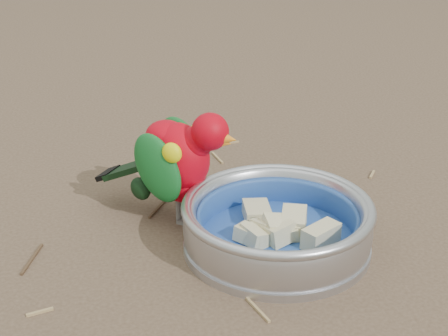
{
  "coord_description": "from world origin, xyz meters",
  "views": [
    {
      "loc": [
        -0.14,
        -0.67,
        0.44
      ],
      "look_at": [
        -0.03,
        0.09,
        0.08
      ],
      "focal_mm": 55.0,
      "sensor_mm": 36.0,
      "label": 1
    }
  ],
  "objects": [
    {
      "name": "ground_debris",
      "position": [
        0.02,
        0.03,
        0.0
      ],
      "size": [
        0.9,
        0.8,
        0.01
      ],
      "primitive_type": null,
      "color": "#A18456",
      "rests_on": "ground"
    },
    {
      "name": "bowl_wall",
      "position": [
        0.03,
        0.02,
        0.04
      ],
      "size": [
        0.22,
        0.22,
        0.04
      ],
      "primitive_type": null,
      "color": "#B2B2BA",
      "rests_on": "food_bowl"
    },
    {
      "name": "ground",
      "position": [
        0.0,
        0.0,
        0.0
      ],
      "size": [
        60.0,
        60.0,
        0.0
      ],
      "primitive_type": "plane",
      "color": "brown"
    },
    {
      "name": "lory_parrot",
      "position": [
        -0.08,
        0.11,
        0.07
      ],
      "size": [
        0.2,
        0.17,
        0.15
      ],
      "primitive_type": null,
      "rotation": [
        0.0,
        0.0,
        -2.16
      ],
      "color": "#B70110",
      "rests_on": "ground"
    },
    {
      "name": "food_bowl",
      "position": [
        0.03,
        0.02,
        0.01
      ],
      "size": [
        0.22,
        0.22,
        0.02
      ],
      "primitive_type": "cylinder",
      "color": "#B2B2BA",
      "rests_on": "ground"
    },
    {
      "name": "fruit_wedges",
      "position": [
        0.03,
        0.02,
        0.03
      ],
      "size": [
        0.13,
        0.13,
        0.03
      ],
      "primitive_type": null,
      "color": "beige",
      "rests_on": "food_bowl"
    }
  ]
}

